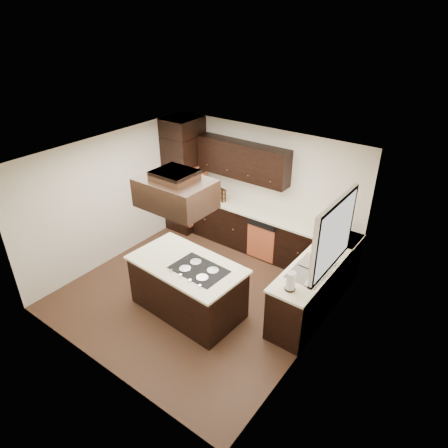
{
  "coord_description": "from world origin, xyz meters",
  "views": [
    {
      "loc": [
        3.7,
        -4.27,
        4.51
      ],
      "look_at": [
        0.1,
        0.6,
        1.15
      ],
      "focal_mm": 32.0,
      "sensor_mm": 36.0,
      "label": 1
    }
  ],
  "objects": [
    {
      "name": "wall_left",
      "position": [
        -2.11,
        0.0,
        1.25
      ],
      "size": [
        0.02,
        4.2,
        2.5
      ],
      "primitive_type": "cube",
      "color": "silver",
      "rests_on": "ground"
    },
    {
      "name": "mixing_bowl",
      "position": [
        -1.27,
        1.73,
        0.95
      ],
      "size": [
        0.28,
        0.28,
        0.06
      ],
      "primitive_type": "imported",
      "rotation": [
        0.0,
        0.0,
        -0.08
      ],
      "color": "silver",
      "rests_on": "countertop_back"
    },
    {
      "name": "wall_back",
      "position": [
        0.0,
        2.11,
        1.25
      ],
      "size": [
        4.2,
        0.02,
        2.5
      ],
      "primitive_type": "cube",
      "color": "silver",
      "rests_on": "ground"
    },
    {
      "name": "oven_column",
      "position": [
        -1.78,
        1.71,
        1.06
      ],
      "size": [
        0.65,
        0.75,
        2.12
      ],
      "primitive_type": "cube",
      "color": "black",
      "rests_on": "floor"
    },
    {
      "name": "floor",
      "position": [
        0.0,
        0.0,
        -0.01
      ],
      "size": [
        4.2,
        4.2,
        0.02
      ],
      "primitive_type": "cube",
      "color": "brown",
      "rests_on": "ground"
    },
    {
      "name": "curtain_right",
      "position": [
        2.01,
        0.97,
        1.7
      ],
      "size": [
        0.02,
        0.34,
        0.9
      ],
      "primitive_type": "cube",
      "color": "#FED5B9",
      "rests_on": "wall_right"
    },
    {
      "name": "countertop_right",
      "position": [
        1.79,
        0.9,
        0.9
      ],
      "size": [
        0.63,
        2.4,
        0.04
      ],
      "primitive_type": "cube",
      "color": "#FFF8D0",
      "rests_on": "base_cabinets_right"
    },
    {
      "name": "blender_pitcher",
      "position": [
        -1.1,
        1.73,
        1.15
      ],
      "size": [
        0.13,
        0.13,
        0.26
      ],
      "primitive_type": "cone",
      "color": "silver",
      "rests_on": "blender_base"
    },
    {
      "name": "blender_base",
      "position": [
        -1.1,
        1.73,
        0.97
      ],
      "size": [
        0.15,
        0.15,
        0.1
      ],
      "primitive_type": "cylinder",
      "color": "silver",
      "rests_on": "countertop_back"
    },
    {
      "name": "wall_right",
      "position": [
        2.11,
        0.0,
        1.25
      ],
      "size": [
        0.02,
        4.2,
        2.5
      ],
      "primitive_type": "cube",
      "color": "silver",
      "rests_on": "ground"
    },
    {
      "name": "base_cabinets_back",
      "position": [
        0.03,
        1.8,
        0.44
      ],
      "size": [
        2.93,
        0.6,
        0.88
      ],
      "primitive_type": "cube",
      "color": "black",
      "rests_on": "floor"
    },
    {
      "name": "upper_cabinets",
      "position": [
        -0.43,
        1.93,
        1.81
      ],
      "size": [
        2.0,
        0.34,
        0.72
      ],
      "primitive_type": "cube",
      "color": "black",
      "rests_on": "wall_back"
    },
    {
      "name": "window_frame",
      "position": [
        2.07,
        0.55,
        1.65
      ],
      "size": [
        0.06,
        1.32,
        1.12
      ],
      "primitive_type": "cube",
      "color": "silver",
      "rests_on": "wall_right"
    },
    {
      "name": "paper_towel",
      "position": [
        1.76,
        -0.06,
        1.07
      ],
      "size": [
        0.17,
        0.17,
        0.3
      ],
      "primitive_type": "cylinder",
      "rotation": [
        0.0,
        0.0,
        0.24
      ],
      "color": "silver",
      "rests_on": "countertop_right"
    },
    {
      "name": "cooktop",
      "position": [
        0.41,
        -0.47,
        0.93
      ],
      "size": [
        0.87,
        0.61,
        0.01
      ],
      "primitive_type": "cube",
      "rotation": [
        0.0,
        0.0,
        -0.06
      ],
      "color": "black",
      "rests_on": "island_top"
    },
    {
      "name": "dishwasher_front",
      "position": [
        0.33,
        1.5,
        0.4
      ],
      "size": [
        0.6,
        0.05,
        0.72
      ],
      "primitive_type": "cube",
      "color": "#D36038",
      "rests_on": "floor"
    },
    {
      "name": "ceiling",
      "position": [
        0.0,
        0.0,
        2.51
      ],
      "size": [
        4.2,
        4.2,
        0.02
      ],
      "primitive_type": "cube",
      "color": "white",
      "rests_on": "ground"
    },
    {
      "name": "soap_bottle",
      "position": [
        1.79,
        1.14,
        1.02
      ],
      "size": [
        0.12,
        0.12,
        0.2
      ],
      "primitive_type": "imported",
      "rotation": [
        0.0,
        0.0,
        -0.4
      ],
      "color": "silver",
      "rests_on": "countertop_right"
    },
    {
      "name": "window_pane",
      "position": [
        2.1,
        0.55,
        1.65
      ],
      "size": [
        0.0,
        1.2,
        1.0
      ],
      "primitive_type": "cube",
      "color": "white",
      "rests_on": "wall_right"
    },
    {
      "name": "island_top",
      "position": [
        0.14,
        -0.45,
        0.9
      ],
      "size": [
        1.9,
        1.14,
        0.04
      ],
      "primitive_type": "cube",
      "rotation": [
        0.0,
        0.0,
        -0.06
      ],
      "color": "#FFF8D0",
      "rests_on": "island"
    },
    {
      "name": "curtain_left",
      "position": [
        2.01,
        0.13,
        1.7
      ],
      "size": [
        0.02,
        0.34,
        0.9
      ],
      "primitive_type": "cube",
      "color": "#FED5B9",
      "rests_on": "wall_right"
    },
    {
      "name": "sink_rim",
      "position": [
        1.8,
        0.55,
        0.92
      ],
      "size": [
        0.52,
        0.84,
        0.01
      ],
      "primitive_type": "cube",
      "color": "silver",
      "rests_on": "countertop_right"
    },
    {
      "name": "wall_front",
      "position": [
        0.0,
        -2.11,
        1.25
      ],
      "size": [
        4.2,
        0.02,
        2.5
      ],
      "primitive_type": "cube",
      "color": "silver",
      "rests_on": "ground"
    },
    {
      "name": "range_hood",
      "position": [
        0.1,
        -0.55,
        2.16
      ],
      "size": [
        1.05,
        0.72,
        0.42
      ],
      "primitive_type": "cube",
      "color": "black",
      "rests_on": "ceiling"
    },
    {
      "name": "countertop_back",
      "position": [
        0.03,
        1.79,
        0.9
      ],
      "size": [
        2.93,
        0.63,
        0.04
      ],
      "primitive_type": "cube",
      "color": "#FFF8D0",
      "rests_on": "base_cabinets_back"
    },
    {
      "name": "spice_rack",
      "position": [
        -0.84,
        1.72,
        1.05
      ],
      "size": [
        0.33,
        0.17,
        0.27
      ],
      "primitive_type": "cube",
      "rotation": [
        0.0,
        0.0,
        -0.28
      ],
      "color": "black",
      "rests_on": "countertop_back"
    },
    {
      "name": "base_cabinets_right",
      "position": [
        1.8,
        0.9,
        0.44
      ],
      "size": [
        0.6,
        2.4,
        0.88
      ],
      "primitive_type": "cube",
      "color": "black",
      "rests_on": "floor"
    },
    {
      "name": "hood_duct",
      "position": [
        0.1,
        -0.55,
        2.44
      ],
      "size": [
        0.55,
        0.5,
        0.13
      ],
      "primitive_type": "cube",
      "color": "black",
      "rests_on": "ceiling"
    },
    {
      "name": "island",
      "position": [
        0.14,
        -0.45,
        0.44
      ],
      "size": [
        1.83,
        1.07,
        0.88
      ],
      "primitive_type": "cube",
      "rotation": [
        0.0,
        0.0,
        -0.06
      ],
      "color": "black",
      "rests_on": "floor"
    },
    {
      "name": "wall_oven_face",
      "position": [
        -1.43,
        1.71,
        1.12
      ],
      "size": [
        0.05,
        0.62,
        0.78
      ],
      "primitive_type": "cube",
      "color": "#D36038",
      "rests_on": "oven_column"
    }
  ]
}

